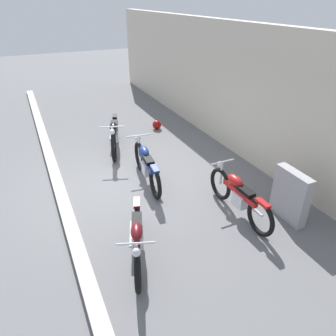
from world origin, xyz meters
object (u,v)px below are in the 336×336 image
at_px(motorcycle_black, 114,134).
at_px(motorcycle_blue, 146,165).
at_px(motorcycle_red, 239,196).
at_px(stone_marker, 290,196).
at_px(helmet, 157,125).
at_px(motorcycle_maroon, 137,238).

distance_m(motorcycle_black, motorcycle_blue, 2.01).
distance_m(motorcycle_black, motorcycle_red, 4.12).
relative_size(stone_marker, helmet, 3.61).
bearing_deg(motorcycle_black, helmet, 137.81).
xyz_separation_m(stone_marker, motorcycle_red, (-0.52, -0.80, -0.09)).
relative_size(stone_marker, motorcycle_blue, 0.50).
bearing_deg(motorcycle_blue, motorcycle_red, -142.34).
bearing_deg(stone_marker, motorcycle_blue, -140.93).
height_order(helmet, motorcycle_maroon, motorcycle_maroon).
relative_size(helmet, motorcycle_red, 0.14).
xyz_separation_m(helmet, motorcycle_blue, (2.93, -1.52, 0.30)).
distance_m(stone_marker, helmet, 5.38).
distance_m(motorcycle_maroon, motorcycle_blue, 2.41).
relative_size(helmet, motorcycle_blue, 0.14).
distance_m(stone_marker, motorcycle_black, 4.90).
distance_m(stone_marker, motorcycle_maroon, 3.00).
bearing_deg(motorcycle_maroon, motorcycle_black, -171.54).
height_order(helmet, motorcycle_black, motorcycle_black).
xyz_separation_m(stone_marker, motorcycle_black, (-4.42, -2.12, -0.05)).
height_order(motorcycle_blue, motorcycle_red, motorcycle_blue).
distance_m(helmet, motorcycle_red, 4.85).
distance_m(motorcycle_maroon, motorcycle_black, 4.27).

